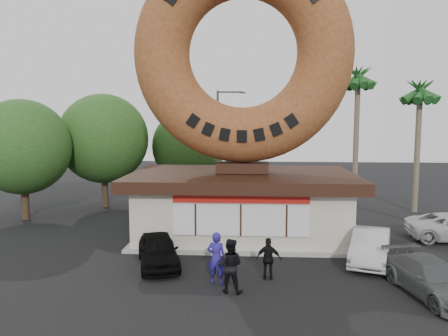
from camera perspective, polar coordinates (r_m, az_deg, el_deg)
ground at (r=16.97m, az=1.95°, el=-14.23°), size 90.00×90.00×0.00m
donut_shop at (r=22.26m, az=2.39°, el=-4.48°), size 11.20×7.20×3.80m
giant_donut at (r=22.10m, az=2.48°, el=14.74°), size 10.75×2.74×10.75m
tree_west at (r=30.55m, az=-15.47°, el=3.71°), size 6.00×6.00×7.65m
tree_mid at (r=31.24m, az=-4.63°, el=2.84°), size 5.20×5.20×6.63m
tree_far at (r=28.30m, az=-24.82°, el=2.51°), size 5.60×5.60×7.14m
palm_near at (r=30.79m, az=17.10°, el=10.70°), size 2.60×2.60×9.75m
palm_far at (r=30.32m, az=24.24°, el=8.73°), size 2.60×2.60×8.75m
street_lamp at (r=31.98m, az=-0.57°, el=3.77°), size 2.11×0.20×8.00m
person_left at (r=16.18m, az=-1.01°, el=-11.67°), size 0.76×0.56×1.93m
person_center at (r=15.44m, az=0.78°, el=-12.62°), size 1.03×0.87×1.89m
person_right at (r=16.70m, az=5.84°, el=-11.72°), size 0.96×0.47×1.59m
car_black at (r=18.33m, az=-8.59°, el=-10.56°), size 2.57×4.11×1.30m
car_silver at (r=19.55m, az=18.56°, el=-9.66°), size 2.69×4.37×1.36m
car_grey at (r=16.82m, az=25.52°, el=-12.85°), size 2.59×4.51×1.23m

